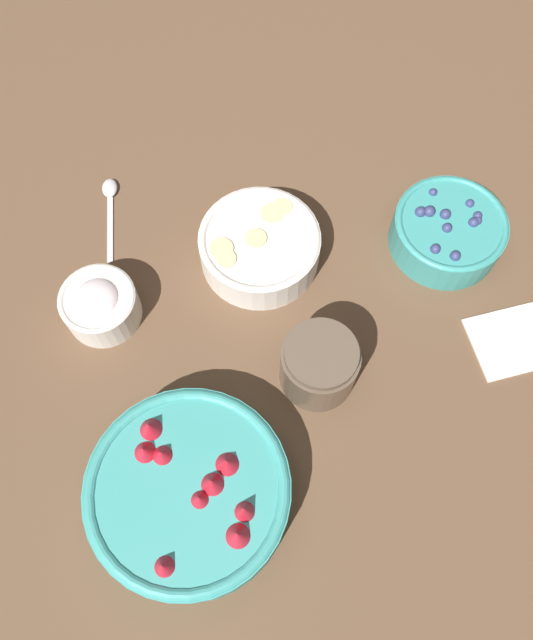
{
  "coord_description": "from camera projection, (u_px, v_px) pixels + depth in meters",
  "views": [
    {
      "loc": [
        0.2,
        0.28,
        0.75
      ],
      "look_at": [
        0.06,
        -0.01,
        0.04
      ],
      "focal_mm": 35.0,
      "sensor_mm": 36.0,
      "label": 1
    }
  ],
  "objects": [
    {
      "name": "bowl_blueberries",
      "position": [
        448.0,
        230.0,
        0.84
      ],
      "size": [
        0.15,
        0.15,
        0.06
      ],
      "color": "teal",
      "rests_on": "ground_plane"
    },
    {
      "name": "bowl_cream",
      "position": [
        100.0,
        304.0,
        0.8
      ],
      "size": [
        0.1,
        0.1,
        0.06
      ],
      "color": "silver",
      "rests_on": "ground_plane"
    },
    {
      "name": "napkin",
      "position": [
        521.0,
        338.0,
        0.81
      ],
      "size": [
        0.15,
        0.12,
        0.01
      ],
      "color": "silver",
      "rests_on": "ground_plane"
    },
    {
      "name": "jar_chocolate",
      "position": [
        319.0,
        366.0,
        0.76
      ],
      "size": [
        0.09,
        0.09,
        0.09
      ],
      "color": "brown",
      "rests_on": "ground_plane"
    },
    {
      "name": "spoon",
      "position": [
        110.0,
        203.0,
        0.89
      ],
      "size": [
        0.06,
        0.13,
        0.01
      ],
      "color": "silver",
      "rests_on": "ground_plane"
    },
    {
      "name": "bowl_strawberries",
      "position": [
        189.0,
        492.0,
        0.7
      ],
      "size": [
        0.23,
        0.23,
        0.09
      ],
      "color": "teal",
      "rests_on": "ground_plane"
    },
    {
      "name": "bowl_bananas",
      "position": [
        260.0,
        246.0,
        0.83
      ],
      "size": [
        0.16,
        0.16,
        0.06
      ],
      "color": "silver",
      "rests_on": "ground_plane"
    },
    {
      "name": "ground_plane",
      "position": [
        305.0,
        318.0,
        0.83
      ],
      "size": [
        4.0,
        4.0,
        0.0
      ],
      "primitive_type": "plane",
      "color": "brown"
    }
  ]
}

